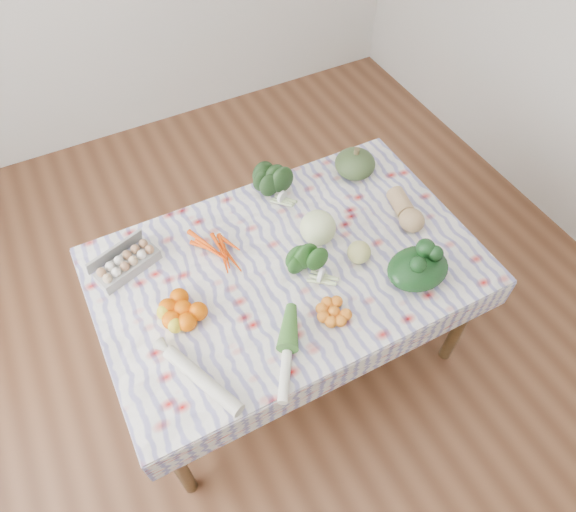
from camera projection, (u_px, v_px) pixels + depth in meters
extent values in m
plane|color=brown|center=(288.00, 346.00, 2.85)|extent=(4.50, 4.50, 0.00)
cube|color=brown|center=(288.00, 268.00, 2.27)|extent=(1.60, 1.00, 0.04)
cylinder|color=brown|center=(178.00, 464.00, 2.12)|extent=(0.06, 0.06, 0.71)
cylinder|color=brown|center=(461.00, 321.00, 2.54)|extent=(0.06, 0.06, 0.71)
cylinder|color=brown|center=(119.00, 304.00, 2.60)|extent=(0.06, 0.06, 0.71)
cylinder|color=brown|center=(365.00, 206.00, 3.02)|extent=(0.06, 0.06, 0.71)
cube|color=white|center=(288.00, 265.00, 2.25)|extent=(1.66, 1.06, 0.01)
cube|color=#979792|center=(128.00, 265.00, 2.20)|extent=(0.30, 0.20, 0.07)
cube|color=#EE4606|center=(220.00, 250.00, 2.27)|extent=(0.21, 0.19, 0.04)
ellipsoid|color=#1A3415|center=(274.00, 188.00, 2.44)|extent=(0.21, 0.20, 0.14)
ellipsoid|color=#394F28|center=(355.00, 164.00, 2.55)|extent=(0.26, 0.26, 0.13)
sphere|color=beige|center=(318.00, 228.00, 2.27)|extent=(0.17, 0.17, 0.16)
ellipsoid|color=tan|center=(406.00, 209.00, 2.37)|extent=(0.16, 0.26, 0.11)
cube|color=#E95B00|center=(183.00, 309.00, 2.06)|extent=(0.33, 0.33, 0.08)
ellipsoid|color=#1E4C18|center=(309.00, 269.00, 2.16)|extent=(0.23, 0.23, 0.12)
cube|color=orange|center=(334.00, 311.00, 2.07)|extent=(0.17, 0.17, 0.05)
sphere|color=#C0C16A|center=(359.00, 252.00, 2.22)|extent=(0.13, 0.13, 0.10)
ellipsoid|color=black|center=(418.00, 268.00, 2.16)|extent=(0.27, 0.22, 0.12)
cylinder|color=beige|center=(203.00, 380.00, 1.88)|extent=(0.20, 0.38, 0.06)
cylinder|color=white|center=(287.00, 354.00, 1.96)|extent=(0.24, 0.35, 0.04)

